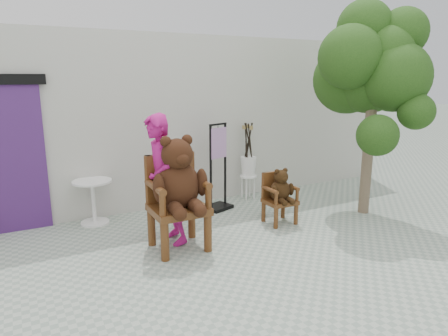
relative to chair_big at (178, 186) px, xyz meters
name	(u,v)px	position (x,y,z in m)	size (l,w,h in m)	color
ground_plane	(272,257)	(0.95, -0.85, -0.88)	(60.00, 60.00, 0.00)	#9CA796
back_wall	(180,119)	(0.95, 2.25, 0.62)	(9.00, 1.00, 3.00)	beige
doorway	(0,156)	(-2.05, 1.72, 0.29)	(1.40, 0.11, 2.33)	#462061
chair_big	(178,186)	(0.00, 0.00, 0.00)	(0.74, 0.82, 1.55)	#47260F
chair_small	(280,191)	(1.77, 0.15, -0.36)	(0.46, 0.48, 0.89)	#47260F
person	(166,181)	(-0.09, 0.21, 0.03)	(0.66, 0.43, 1.82)	#AA146D
cafe_table	(93,197)	(-0.85, 1.50, -0.44)	(0.60, 0.60, 0.70)	white
display_stand	(218,177)	(1.22, 1.21, -0.29)	(0.54, 0.48, 1.51)	black
stool_bucket	(248,166)	(2.01, 1.50, -0.24)	(0.32, 0.32, 1.45)	white
tree	(370,69)	(3.36, -0.02, 1.52)	(1.72, 2.08, 3.50)	brown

